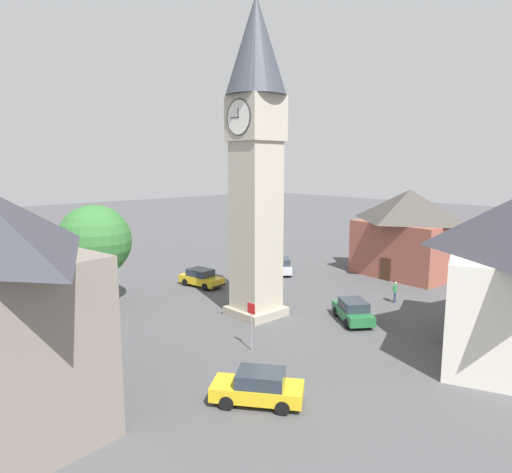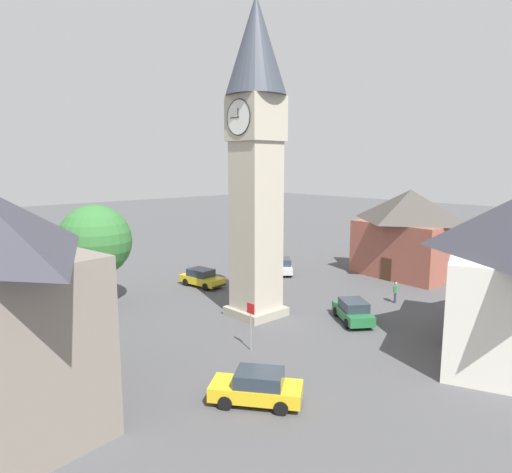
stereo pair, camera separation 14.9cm
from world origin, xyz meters
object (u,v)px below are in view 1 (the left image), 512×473
object	(u,v)px
car_silver_kerb	(281,266)
pedestrian	(395,290)
car_red_corner	(353,311)
tree	(95,241)
car_blue_kerb	(258,387)
clock_tower	(256,133)
road_sign	(251,319)
car_white_side	(201,278)
building_terrace_right	(408,232)

from	to	relation	value
car_silver_kerb	pedestrian	xyz separation A→B (m)	(-12.61, 0.39, 0.25)
car_red_corner	pedestrian	xyz separation A→B (m)	(0.37, -5.99, 0.25)
tree	car_blue_kerb	bearing A→B (deg)	177.19
clock_tower	car_silver_kerb	distance (m)	17.43
car_silver_kerb	road_sign	world-z (taller)	road_sign
car_white_side	building_terrace_right	xyz separation A→B (m)	(-9.97, -17.08, 3.44)
car_silver_kerb	tree	xyz separation A→B (m)	(2.36, 17.56, 4.18)
car_blue_kerb	building_terrace_right	distance (m)	28.36
car_silver_kerb	car_white_side	distance (m)	8.68
car_blue_kerb	pedestrian	world-z (taller)	pedestrian
car_blue_kerb	clock_tower	bearing A→B (deg)	-42.28
car_white_side	tree	xyz separation A→B (m)	(0.94, 9.00, 4.18)
car_white_side	clock_tower	bearing A→B (deg)	169.07
car_silver_kerb	tree	distance (m)	18.21
car_silver_kerb	car_blue_kerb	bearing A→B (deg)	131.76
car_blue_kerb	car_red_corner	bearing A→B (deg)	-73.76
car_blue_kerb	car_red_corner	xyz separation A→B (m)	(3.53, -12.11, 0.00)
pedestrian	road_sign	world-z (taller)	road_sign
road_sign	car_white_side	bearing A→B (deg)	-24.85
car_red_corner	road_sign	xyz separation A→B (m)	(1.08, 8.35, 1.14)
car_white_side	building_terrace_right	bearing A→B (deg)	-120.27
car_red_corner	building_terrace_right	bearing A→B (deg)	-73.43
clock_tower	road_sign	world-z (taller)	clock_tower
car_silver_kerb	road_sign	distance (m)	18.97
car_red_corner	building_terrace_right	world-z (taller)	building_terrace_right
car_red_corner	car_silver_kerb	bearing A→B (deg)	-26.18
tree	road_sign	bearing A→B (deg)	-168.79
car_silver_kerb	building_terrace_right	bearing A→B (deg)	-135.09
clock_tower	pedestrian	distance (m)	16.13
building_terrace_right	car_silver_kerb	bearing A→B (deg)	44.91
car_silver_kerb	pedestrian	size ratio (longest dim) A/B	2.50
car_silver_kerb	car_white_side	xyz separation A→B (m)	(1.42, 8.56, 0.00)
pedestrian	car_silver_kerb	bearing A→B (deg)	-1.77
car_silver_kerb	pedestrian	distance (m)	12.62
car_red_corner	car_white_side	world-z (taller)	same
car_white_side	car_red_corner	bearing A→B (deg)	-171.38
car_red_corner	pedestrian	distance (m)	6.01
car_red_corner	building_terrace_right	distance (m)	15.92
car_blue_kerb	car_white_side	distance (m)	20.49
car_blue_kerb	car_white_side	size ratio (longest dim) A/B	0.99
car_silver_kerb	pedestrian	bearing A→B (deg)	178.23
car_blue_kerb	tree	distance (m)	19.35
clock_tower	building_terrace_right	size ratio (longest dim) A/B	2.30
car_silver_kerb	building_terrace_right	xyz separation A→B (m)	(-8.55, -8.52, 3.44)
car_red_corner	road_sign	world-z (taller)	road_sign
car_white_side	building_terrace_right	world-z (taller)	building_terrace_right
car_silver_kerb	tree	size ratio (longest dim) A/B	0.55
car_silver_kerb	clock_tower	bearing A→B (deg)	126.05
car_white_side	pedestrian	xyz separation A→B (m)	(-14.04, -8.17, 0.25)
car_red_corner	tree	xyz separation A→B (m)	(15.34, 11.18, 4.18)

